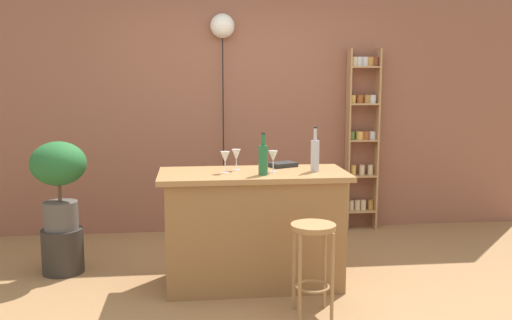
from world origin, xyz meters
TOP-DOWN VIEW (x-y plane):
  - ground at (0.00, 0.00)m, footprint 12.00×12.00m
  - back_wall at (0.00, 1.95)m, footprint 6.40×0.10m
  - kitchen_counter at (0.00, 0.30)m, footprint 1.44×0.65m
  - bar_stool at (0.33, -0.34)m, footprint 0.30×0.30m
  - spice_shelf at (1.32, 1.81)m, footprint 0.33×0.15m
  - plant_stool at (-1.54, 0.73)m, footprint 0.34×0.34m
  - potted_plant at (-1.54, 0.73)m, footprint 0.45×0.40m
  - bottle_sauce_amber at (0.47, 0.27)m, footprint 0.07×0.07m
  - bottle_spirits_clear at (0.06, 0.16)m, footprint 0.07×0.07m
  - wine_glass_left at (-0.12, 0.40)m, footprint 0.07×0.07m
  - wine_glass_center at (0.15, 0.28)m, footprint 0.07×0.07m
  - wine_glass_right at (-0.22, 0.28)m, footprint 0.07×0.07m
  - cookbook at (0.26, 0.53)m, footprint 0.25×0.22m
  - pendant_globe_light at (-0.14, 1.84)m, footprint 0.25×0.25m

SIDE VIEW (x-z plane):
  - ground at x=0.00m, z-range 0.00..0.00m
  - plant_stool at x=-1.54m, z-range 0.00..0.37m
  - kitchen_counter at x=0.00m, z-range 0.00..0.90m
  - bar_stool at x=0.33m, z-range 0.15..0.79m
  - potted_plant at x=-1.54m, z-range 0.46..1.19m
  - cookbook at x=0.26m, z-range 0.89..0.93m
  - spice_shelf at x=1.32m, z-range 0.05..1.96m
  - wine_glass_left at x=-0.12m, z-range 0.93..1.09m
  - wine_glass_center at x=0.15m, z-range 0.93..1.09m
  - wine_glass_right at x=-0.22m, z-range 0.93..1.09m
  - bottle_spirits_clear at x=0.06m, z-range 0.85..1.17m
  - bottle_sauce_amber at x=0.47m, z-range 0.85..1.20m
  - back_wall at x=0.00m, z-range 0.00..2.80m
  - pendant_globe_light at x=-0.14m, z-range 0.98..3.22m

